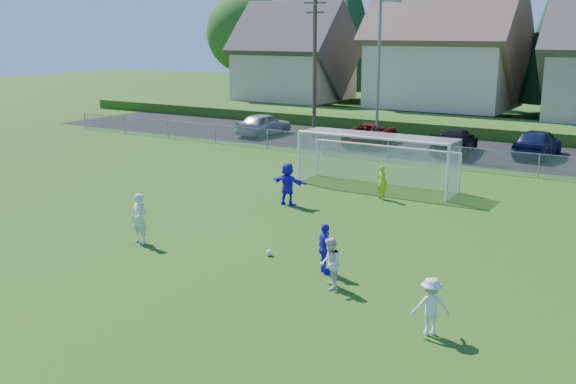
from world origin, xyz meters
name	(u,v)px	position (x,y,z in m)	size (l,w,h in m)	color
ground	(134,302)	(0.00, 0.00, 0.00)	(160.00, 160.00, 0.00)	#193D0C
asphalt_lot	(454,150)	(0.00, 27.50, 0.01)	(60.00, 60.00, 0.00)	black
grass_embankment	(488,128)	(0.00, 35.00, 0.40)	(70.00, 6.00, 0.80)	#1E420F
soccer_ball	(269,253)	(1.05, 5.10, 0.11)	(0.22, 0.22, 0.22)	white
player_white_a	(139,219)	(-3.46, 3.93, 0.87)	(0.64, 0.42, 1.74)	silver
player_white_b	(330,264)	(4.05, 3.63, 0.74)	(0.72, 0.56, 1.49)	silver
player_white_c	(431,306)	(7.48, 2.28, 0.72)	(0.93, 0.53, 1.44)	silver
player_blue_a	(325,249)	(3.33, 4.65, 0.77)	(0.91, 0.38, 1.55)	#2A16D6
player_blue_b	(288,184)	(-1.84, 11.01, 0.90)	(1.66, 0.53, 1.79)	#2A16D6
goalkeeper	(382,182)	(1.14, 13.94, 0.75)	(0.55, 0.36, 1.50)	#A5D719
car_a	(264,124)	(-13.09, 26.31, 0.78)	(1.83, 4.55, 1.55)	#9B9EA2
car_c	(370,133)	(-5.23, 26.71, 0.71)	(2.36, 5.12, 1.42)	#57110A
car_d	(454,141)	(0.34, 26.37, 0.74)	(2.08, 5.12, 1.48)	black
car_e	(537,143)	(4.76, 27.72, 0.82)	(1.93, 4.79, 1.63)	#11163D
soccer_goal	(378,152)	(0.00, 16.05, 1.63)	(7.42, 1.90, 2.50)	white
chainlink_fence	(423,154)	(0.00, 22.00, 0.63)	(52.06, 0.06, 1.20)	gray
streetlight	(379,68)	(-4.45, 26.00, 4.84)	(1.38, 0.18, 9.00)	slate
utility_pole	(315,61)	(-9.50, 27.00, 5.15)	(1.60, 0.26, 10.00)	#473321
houses_row	(548,27)	(1.97, 42.46, 7.33)	(53.90, 11.45, 13.27)	tan
tree_row	(551,32)	(1.04, 48.74, 6.91)	(65.98, 12.36, 13.80)	#382616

